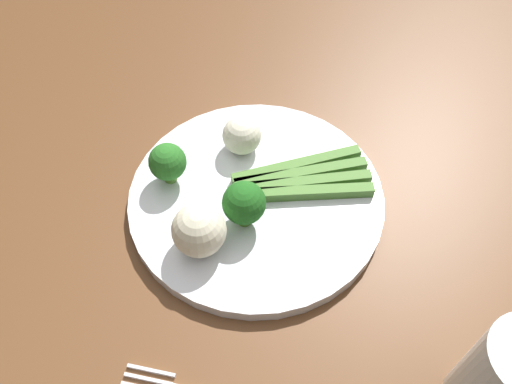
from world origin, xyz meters
The scene contains 9 objects.
ground_plane centered at (0.00, 0.00, -0.01)m, with size 6.00×6.00×0.02m, color tan.
dining_table centered at (0.00, 0.00, 0.65)m, with size 1.15×0.93×0.77m.
plate centered at (-0.08, -0.05, 0.78)m, with size 0.28×0.28×0.01m, color white.
asparagus_bundle centered at (-0.05, -0.10, 0.79)m, with size 0.10×0.16×0.01m.
broccoli_outer_edge centered at (-0.11, -0.05, 0.82)m, with size 0.04×0.04×0.05m.
broccoli_right centered at (-0.08, 0.04, 0.82)m, with size 0.04×0.04×0.05m.
cauliflower_mid centered at (-0.02, -0.02, 0.81)m, with size 0.04×0.04×0.04m, color silver.
cauliflower_left centered at (-0.15, -0.02, 0.81)m, with size 0.05×0.05×0.05m, color beige.
water_glass centered at (-0.24, -0.29, 0.83)m, with size 0.07×0.07×0.12m, color silver.
Camera 1 is at (-0.41, -0.14, 1.26)m, focal length 37.69 mm.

